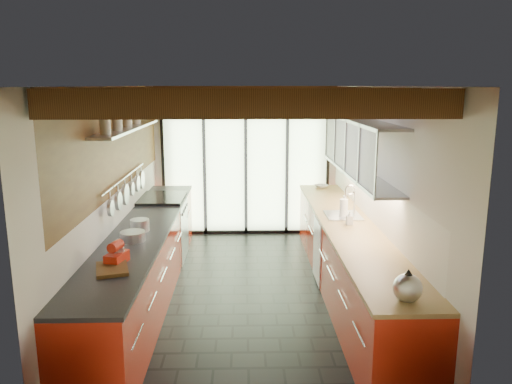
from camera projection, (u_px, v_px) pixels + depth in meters
ground at (247, 294)px, 6.37m from camera, size 5.50×5.50×0.00m
room_shell at (247, 166)px, 6.02m from camera, size 5.50×5.50×5.50m
ceiling_beams at (246, 98)px, 6.22m from camera, size 3.14×5.06×4.90m
glass_door at (246, 141)px, 8.65m from camera, size 2.95×0.10×2.90m
left_counter at (145, 261)px, 6.24m from camera, size 0.68×5.00×0.92m
range_stove at (163, 228)px, 7.65m from camera, size 0.66×0.90×0.97m
right_counter at (348, 259)px, 6.30m from camera, size 0.68×5.00×0.92m
sink_assembly at (344, 213)px, 6.59m from camera, size 0.45×0.52×0.43m
upper_cabinets_right at (359, 147)px, 6.31m from camera, size 0.34×3.00×3.00m
left_wall_fixtures at (128, 152)px, 6.20m from camera, size 0.28×2.60×0.96m
stand_mixer at (117, 254)px, 4.83m from camera, size 0.21×0.28×0.23m
pot_large at (140, 225)px, 5.90m from camera, size 0.26×0.26×0.14m
pot_small at (133, 236)px, 5.52m from camera, size 0.32×0.32×0.11m
cutting_board at (112, 269)px, 4.65m from camera, size 0.38×0.46×0.03m
kettle at (408, 286)px, 3.98m from camera, size 0.24×0.29×0.28m
paper_towel at (344, 208)px, 6.52m from camera, size 0.13×0.13×0.28m
soap_bottle at (349, 218)px, 6.16m from camera, size 0.08×0.08×0.17m
bowl at (321, 186)px, 8.40m from camera, size 0.29×0.29×0.05m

